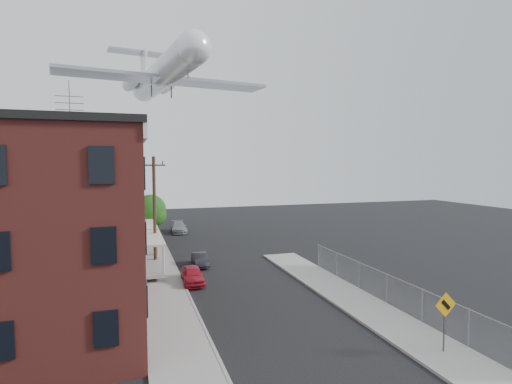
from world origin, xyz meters
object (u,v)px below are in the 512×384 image
warning_sign (445,313)px  car_far (179,227)px  airplane (162,75)px  utility_pole (155,210)px  street_tree (152,211)px  car_near (192,275)px  car_mid (200,260)px

warning_sign → car_far: size_ratio=0.63×
warning_sign → car_far: bearing=101.9°
airplane → utility_pole: bearing=-98.6°
car_far → airplane: (-2.08, -4.75, 17.20)m
warning_sign → utility_pole: utility_pole is taller
street_tree → airplane: size_ratio=0.21×
car_near → warning_sign: bearing=-54.9°
warning_sign → car_near: bearing=123.0°
utility_pole → street_tree: (0.33, 9.92, -1.22)m
street_tree → airplane: airplane is taller
street_tree → utility_pole: bearing=-91.9°
car_mid → airplane: size_ratio=0.13×
warning_sign → car_mid: (-7.67, 18.44, -1.35)m
street_tree → car_near: street_tree is taller
street_tree → car_mid: bearing=-73.1°
warning_sign → car_near: size_ratio=0.78×
warning_sign → utility_pole: (-11.20, 19.03, 2.79)m
car_near → car_mid: (1.33, 4.58, -0.08)m
car_mid → airplane: bearing=100.2°
utility_pole → car_far: 16.99m
warning_sign → airplane: airplane is taller
utility_pole → street_tree: utility_pole is taller
utility_pole → car_mid: (3.53, -0.58, -4.15)m
car_far → car_mid: bearing=-88.2°
warning_sign → car_mid: warning_sign is taller
utility_pole → street_tree: bearing=88.1°
street_tree → car_mid: size_ratio=1.62×
car_far → street_tree: bearing=-116.8°
warning_sign → airplane: (-9.48, 30.34, 15.97)m
car_far → airplane: 17.96m
car_near → airplane: bearing=93.8°
utility_pole → car_mid: size_ratio=2.80×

